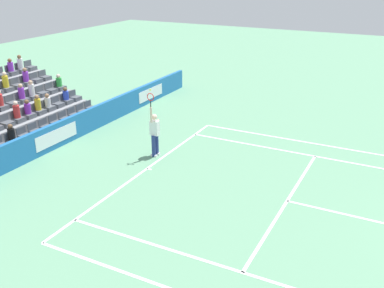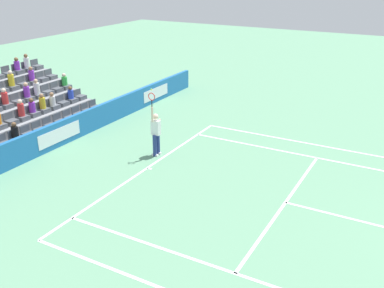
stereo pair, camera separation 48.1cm
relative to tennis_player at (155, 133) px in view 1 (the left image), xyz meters
The scene contains 8 objects.
line_baseline 1.62m from the tennis_player, 16.83° to the left, with size 10.97×0.10×0.01m, color white.
line_service 6.07m from the tennis_player, 78.17° to the left, with size 8.23×0.10×0.01m, color white.
line_singles_sideline_left 8.33m from the tennis_player, 49.78° to the left, with size 0.10×11.89×0.01m, color white.
line_singles_sideline_right 7.02m from the tennis_player, 114.57° to the left, with size 0.10×11.89×0.01m, color white.
line_doubles_sideline_right 7.68m from the tennis_player, 123.98° to the left, with size 0.10×11.89×0.01m, color white.
line_centre_mark 1.64m from the tennis_player, 21.01° to the left, with size 0.10×0.20×0.01m, color white.
sponsor_barrier 4.41m from the tennis_player, 73.74° to the right, with size 22.45×0.22×1.09m.
tennis_player is the anchor object (origin of this frame).
Camera 1 is at (12.87, -3.38, 7.30)m, focal length 41.35 mm.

